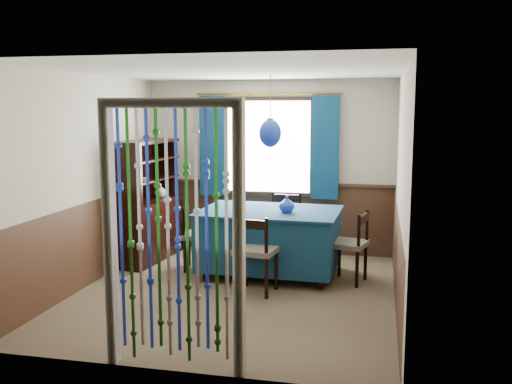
% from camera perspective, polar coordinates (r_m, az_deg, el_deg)
% --- Properties ---
extents(floor, '(4.00, 4.00, 0.00)m').
position_cam_1_polar(floor, '(6.64, -2.10, -10.06)').
color(floor, brown).
rests_on(floor, ground).
extents(ceiling, '(4.00, 4.00, 0.00)m').
position_cam_1_polar(ceiling, '(6.31, -2.22, 12.02)').
color(ceiling, silver).
rests_on(ceiling, ground).
extents(wall_back, '(3.60, 0.00, 3.60)m').
position_cam_1_polar(wall_back, '(8.29, 1.33, 2.51)').
color(wall_back, beige).
rests_on(wall_back, ground).
extents(wall_front, '(3.60, 0.00, 3.60)m').
position_cam_1_polar(wall_front, '(4.47, -8.63, -2.67)').
color(wall_front, beige).
rests_on(wall_front, ground).
extents(wall_left, '(0.00, 4.00, 4.00)m').
position_cam_1_polar(wall_left, '(7.02, -16.52, 1.10)').
color(wall_left, beige).
rests_on(wall_left, ground).
extents(wall_right, '(0.00, 4.00, 4.00)m').
position_cam_1_polar(wall_right, '(6.15, 14.29, 0.19)').
color(wall_right, beige).
rests_on(wall_right, ground).
extents(wainscot_back, '(3.60, 0.00, 3.60)m').
position_cam_1_polar(wainscot_back, '(8.39, 1.29, -2.60)').
color(wainscot_back, '#422719').
rests_on(wainscot_back, ground).
extents(wainscot_front, '(3.60, 0.00, 3.60)m').
position_cam_1_polar(wainscot_front, '(4.69, -8.36, -11.67)').
color(wainscot_front, '#422719').
rests_on(wainscot_front, ground).
extents(wainscot_left, '(0.00, 4.00, 4.00)m').
position_cam_1_polar(wainscot_left, '(7.15, -16.16, -4.88)').
color(wainscot_left, '#422719').
rests_on(wainscot_left, ground).
extents(wainscot_right, '(0.00, 4.00, 4.00)m').
position_cam_1_polar(wainscot_right, '(6.30, 13.90, -6.57)').
color(wainscot_right, '#422719').
rests_on(wainscot_right, ground).
extents(window, '(1.32, 0.12, 1.42)m').
position_cam_1_polar(window, '(8.22, 1.27, 4.56)').
color(window, black).
rests_on(window, wall_back).
extents(doorway, '(1.16, 0.12, 2.18)m').
position_cam_1_polar(doorway, '(4.57, -8.30, -4.99)').
color(doorway, silver).
rests_on(doorway, ground).
extents(dining_table, '(1.77, 1.25, 0.83)m').
position_cam_1_polar(dining_table, '(7.21, 1.39, -4.61)').
color(dining_table, navy).
rests_on(dining_table, floor).
extents(chair_near, '(0.50, 0.49, 0.92)m').
position_cam_1_polar(chair_near, '(6.50, -0.10, -5.98)').
color(chair_near, black).
rests_on(chair_near, floor).
extents(chair_far, '(0.46, 0.44, 0.94)m').
position_cam_1_polar(chair_far, '(7.89, 2.84, -3.34)').
color(chair_far, black).
rests_on(chair_far, floor).
extents(chair_left, '(0.47, 0.48, 0.85)m').
position_cam_1_polar(chair_left, '(7.50, -5.96, -4.35)').
color(chair_left, black).
rests_on(chair_left, floor).
extents(chair_right, '(0.51, 0.52, 0.88)m').
position_cam_1_polar(chair_right, '(7.00, 9.45, -5.21)').
color(chair_right, black).
rests_on(chair_right, floor).
extents(sideboard, '(0.56, 1.31, 1.67)m').
position_cam_1_polar(sideboard, '(8.06, -10.79, -2.60)').
color(sideboard, black).
rests_on(sideboard, floor).
extents(pendant_lamp, '(0.28, 0.28, 0.88)m').
position_cam_1_polar(pendant_lamp, '(7.03, 1.43, 5.91)').
color(pendant_lamp, olive).
rests_on(pendant_lamp, ceiling).
extents(vase_table, '(0.18, 0.18, 0.18)m').
position_cam_1_polar(vase_table, '(6.98, 3.10, -1.29)').
color(vase_table, '#162E9D').
rests_on(vase_table, dining_table).
extents(bowl_shelf, '(0.27, 0.27, 0.05)m').
position_cam_1_polar(bowl_shelf, '(7.66, -11.42, 1.23)').
color(bowl_shelf, beige).
rests_on(bowl_shelf, sideboard).
extents(vase_sideboard, '(0.22, 0.22, 0.21)m').
position_cam_1_polar(vase_sideboard, '(8.29, -9.55, 0.22)').
color(vase_sideboard, beige).
rests_on(vase_sideboard, sideboard).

